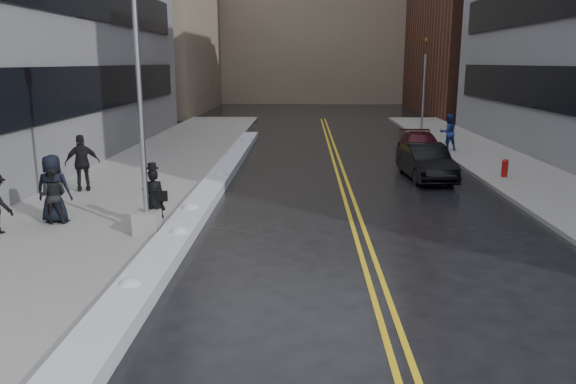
# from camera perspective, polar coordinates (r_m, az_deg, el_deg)

# --- Properties ---
(ground) EXTENTS (160.00, 160.00, 0.00)m
(ground) POSITION_cam_1_polar(r_m,az_deg,el_deg) (13.30, -2.43, -7.48)
(ground) COLOR black
(ground) RESTS_ON ground
(sidewalk_west) EXTENTS (5.50, 50.00, 0.15)m
(sidewalk_west) POSITION_cam_1_polar(r_m,az_deg,el_deg) (23.83, -14.63, 1.53)
(sidewalk_west) COLOR gray
(sidewalk_west) RESTS_ON ground
(sidewalk_east) EXTENTS (4.00, 50.00, 0.15)m
(sidewalk_east) POSITION_cam_1_polar(r_m,az_deg,el_deg) (24.62, 23.27, 1.25)
(sidewalk_east) COLOR gray
(sidewalk_east) RESTS_ON ground
(lane_line_left) EXTENTS (0.12, 50.00, 0.01)m
(lane_line_left) POSITION_cam_1_polar(r_m,az_deg,el_deg) (22.94, 5.20, 1.29)
(lane_line_left) COLOR gold
(lane_line_left) RESTS_ON ground
(lane_line_right) EXTENTS (0.12, 50.00, 0.01)m
(lane_line_right) POSITION_cam_1_polar(r_m,az_deg,el_deg) (22.96, 5.95, 1.28)
(lane_line_right) COLOR gold
(lane_line_right) RESTS_ON ground
(snow_ridge) EXTENTS (0.90, 30.00, 0.34)m
(snow_ridge) POSITION_cam_1_polar(r_m,az_deg,el_deg) (21.18, -7.54, 0.70)
(snow_ridge) COLOR silver
(snow_ridge) RESTS_ON ground
(building_west_far) EXTENTS (14.00, 22.00, 18.00)m
(building_west_far) POSITION_cam_1_polar(r_m,az_deg,el_deg) (58.92, -15.20, 16.85)
(building_west_far) COLOR gray
(building_west_far) RESTS_ON ground
(building_far) EXTENTS (36.00, 16.00, 22.00)m
(building_far) POSITION_cam_1_polar(r_m,az_deg,el_deg) (72.70, 2.62, 18.05)
(building_far) COLOR gray
(building_far) RESTS_ON ground
(lamppost) EXTENTS (0.65, 0.65, 7.62)m
(lamppost) POSITION_cam_1_polar(r_m,az_deg,el_deg) (15.17, -14.55, 4.57)
(lamppost) COLOR gray
(lamppost) RESTS_ON sidewalk_west
(fire_hydrant) EXTENTS (0.26, 0.26, 0.73)m
(fire_hydrant) POSITION_cam_1_polar(r_m,az_deg,el_deg) (24.18, 21.17, 2.38)
(fire_hydrant) COLOR maroon
(fire_hydrant) RESTS_ON sidewalk_east
(traffic_signal) EXTENTS (0.16, 0.20, 6.00)m
(traffic_signal) POSITION_cam_1_polar(r_m,az_deg,el_deg) (37.22, 13.65, 10.76)
(traffic_signal) COLOR gray
(traffic_signal) RESTS_ON sidewalk_east
(pedestrian_fedora) EXTENTS (0.67, 0.48, 1.70)m
(pedestrian_fedora) POSITION_cam_1_polar(r_m,az_deg,el_deg) (15.81, -13.49, -0.71)
(pedestrian_fedora) COLOR black
(pedestrian_fedora) RESTS_ON sidewalk_west
(pedestrian_b) EXTENTS (0.86, 0.70, 1.64)m
(pedestrian_b) POSITION_cam_1_polar(r_m,az_deg,el_deg) (17.32, -22.76, -0.30)
(pedestrian_b) COLOR black
(pedestrian_b) RESTS_ON sidewalk_west
(pedestrian_c) EXTENTS (0.98, 0.66, 1.97)m
(pedestrian_c) POSITION_cam_1_polar(r_m,az_deg,el_deg) (17.37, -22.73, 0.32)
(pedestrian_c) COLOR black
(pedestrian_c) RESTS_ON sidewalk_west
(pedestrian_d) EXTENTS (1.29, 0.90, 2.03)m
(pedestrian_d) POSITION_cam_1_polar(r_m,az_deg,el_deg) (21.27, -20.15, 2.79)
(pedestrian_d) COLOR black
(pedestrian_d) RESTS_ON sidewalk_west
(pedestrian_east) EXTENTS (1.03, 0.87, 1.87)m
(pedestrian_east) POSITION_cam_1_polar(r_m,az_deg,el_deg) (30.63, 15.96, 5.86)
(pedestrian_east) COLOR navy
(pedestrian_east) RESTS_ON sidewalk_east
(car_black) EXTENTS (1.81, 4.42, 1.43)m
(car_black) POSITION_cam_1_polar(r_m,az_deg,el_deg) (23.49, 13.84, 3.00)
(car_black) COLOR black
(car_black) RESTS_ON ground
(car_maroon) EXTENTS (1.97, 4.56, 1.31)m
(car_maroon) POSITION_cam_1_polar(r_m,az_deg,el_deg) (28.20, 13.34, 4.53)
(car_maroon) COLOR #390913
(car_maroon) RESTS_ON ground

